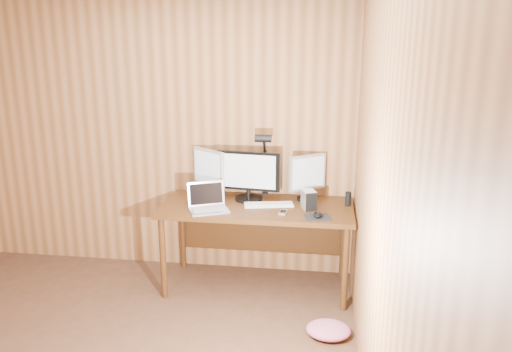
% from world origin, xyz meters
% --- Properties ---
extents(room_shell, '(4.00, 4.00, 4.00)m').
position_xyz_m(room_shell, '(0.00, 0.00, 1.25)').
color(room_shell, '#482C1B').
rests_on(room_shell, ground).
extents(desk, '(1.60, 0.70, 0.75)m').
position_xyz_m(desk, '(0.93, 1.70, 0.63)').
color(desk, '#42240D').
rests_on(desk, floor).
extents(monitor_center, '(0.55, 0.24, 0.43)m').
position_xyz_m(monitor_center, '(0.84, 1.77, 0.97)').
color(monitor_center, black).
rests_on(monitor_center, desk).
extents(monitor_left, '(0.32, 0.25, 0.42)m').
position_xyz_m(monitor_left, '(0.47, 1.83, 0.98)').
color(monitor_left, black).
rests_on(monitor_left, desk).
extents(monitor_right, '(0.30, 0.23, 0.40)m').
position_xyz_m(monitor_right, '(1.34, 1.84, 0.96)').
color(monitor_right, black).
rests_on(monitor_right, desk).
extents(laptop, '(0.37, 0.34, 0.22)m').
position_xyz_m(laptop, '(0.55, 1.48, 0.80)').
color(laptop, silver).
rests_on(laptop, desk).
extents(keyboard, '(0.42, 0.21, 0.02)m').
position_xyz_m(keyboard, '(1.03, 1.64, 0.76)').
color(keyboard, white).
rests_on(keyboard, desk).
extents(mousepad, '(0.23, 0.20, 0.00)m').
position_xyz_m(mousepad, '(1.44, 1.41, 0.75)').
color(mousepad, black).
rests_on(mousepad, desk).
extents(mouse, '(0.07, 0.11, 0.04)m').
position_xyz_m(mouse, '(1.44, 1.41, 0.77)').
color(mouse, black).
rests_on(mouse, mousepad).
extents(hard_drive, '(0.14, 0.17, 0.16)m').
position_xyz_m(hard_drive, '(1.36, 1.61, 0.83)').
color(hard_drive, silver).
rests_on(hard_drive, desk).
extents(phone, '(0.07, 0.12, 0.02)m').
position_xyz_m(phone, '(1.17, 1.48, 0.76)').
color(phone, silver).
rests_on(phone, desk).
extents(speaker, '(0.05, 0.05, 0.12)m').
position_xyz_m(speaker, '(1.69, 1.73, 0.81)').
color(speaker, black).
rests_on(speaker, desk).
extents(desk_lamp, '(0.14, 0.20, 0.61)m').
position_xyz_m(desk_lamp, '(0.96, 1.86, 1.13)').
color(desk_lamp, black).
rests_on(desk_lamp, desk).
extents(fabric_pile, '(0.36, 0.30, 0.10)m').
position_xyz_m(fabric_pile, '(1.55, 0.95, 0.05)').
color(fabric_pile, '#B55771').
rests_on(fabric_pile, floor).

